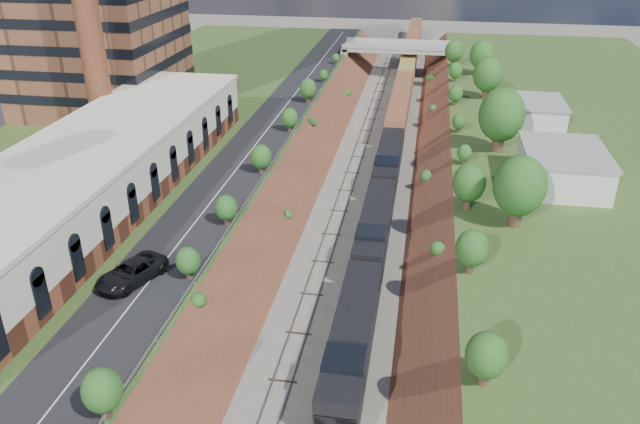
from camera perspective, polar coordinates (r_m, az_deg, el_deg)
platform_left at (r=94.61m, az=-15.94°, el=5.36°), size 44.00×180.00×5.00m
platform_right at (r=89.50m, az=25.97°, el=2.46°), size 44.00×180.00×5.00m
embankment_left at (r=88.52m, az=-2.72°, el=3.19°), size 10.00×180.00×10.00m
embankment_right at (r=86.73m, az=11.64°, el=2.16°), size 10.00×180.00×10.00m
rail_left_track at (r=87.15m, az=2.69°, el=2.88°), size 1.58×180.00×0.18m
rail_right_track at (r=86.72m, az=6.10°, el=2.63°), size 1.58×180.00×0.18m
road at (r=87.73m, az=-5.68°, el=6.42°), size 8.00×180.00×0.10m
guardrail at (r=86.41m, az=-3.09°, el=6.55°), size 0.10×171.00×0.70m
commercial_building at (r=72.20m, az=-20.06°, el=3.41°), size 14.30×62.30×7.00m
overpass at (r=144.71m, az=7.08°, el=14.18°), size 24.50×8.30×7.40m
white_building_near at (r=78.32m, az=21.32°, el=3.75°), size 9.00×12.00×4.00m
white_building_far at (r=98.78m, az=18.94°, el=8.46°), size 8.00×10.00×3.60m
tree_right_large at (r=65.31m, az=17.80°, el=2.23°), size 5.25×5.25×7.61m
tree_left_crest at (r=51.68m, az=-13.36°, el=-6.74°), size 2.45×2.45×3.55m
freight_train at (r=120.60m, az=7.53°, el=10.66°), size 3.21×163.13×4.75m
suv at (r=56.63m, az=-16.87°, el=-5.29°), size 5.35×7.34×1.85m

